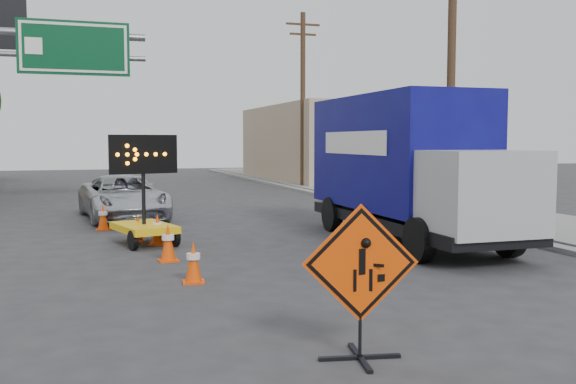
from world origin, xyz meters
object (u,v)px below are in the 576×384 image
construction_sign (360,278)px  pickup_truck (123,197)px  arrow_board (144,220)px  box_truck (407,175)px

construction_sign → pickup_truck: 14.35m
arrow_board → box_truck: 6.40m
construction_sign → box_truck: size_ratio=0.23×
arrow_board → construction_sign: bearing=-95.2°
construction_sign → pickup_truck: size_ratio=0.35×
pickup_truck → box_truck: (6.31, -6.77, 0.93)m
construction_sign → arrow_board: bearing=110.3°
pickup_truck → box_truck: 9.31m
construction_sign → pickup_truck: (-1.74, 14.24, -0.24)m
construction_sign → arrow_board: size_ratio=0.68×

